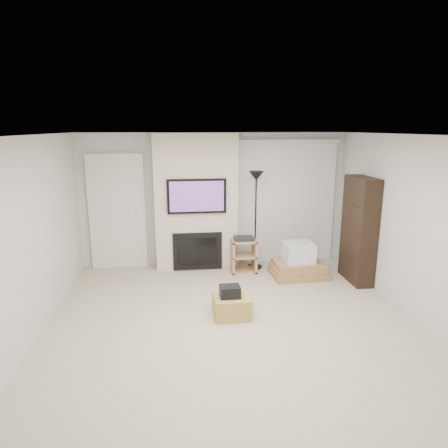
{
  "coord_description": "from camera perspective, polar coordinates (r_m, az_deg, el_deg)",
  "views": [
    {
      "loc": [
        -0.73,
        -4.68,
        2.59
      ],
      "look_at": [
        0.0,
        1.2,
        1.15
      ],
      "focal_mm": 32.0,
      "sensor_mm": 36.0,
      "label": 1
    }
  ],
  "objects": [
    {
      "name": "floor",
      "position": [
        5.4,
        1.62,
        -15.01
      ],
      "size": [
        5.0,
        5.5,
        0.0
      ],
      "primitive_type": "cube",
      "color": "#BBAD93",
      "rests_on": "ground"
    },
    {
      "name": "ceiling",
      "position": [
        4.74,
        1.82,
        12.55
      ],
      "size": [
        5.0,
        5.5,
        0.0
      ],
      "primitive_type": "cube",
      "color": "white",
      "rests_on": "wall_back"
    },
    {
      "name": "wall_back",
      "position": [
        7.59,
        -1.44,
        3.48
      ],
      "size": [
        5.0,
        0.0,
        2.5
      ],
      "primitive_type": "cube",
      "rotation": [
        1.57,
        0.0,
        0.0
      ],
      "color": "silver",
      "rests_on": "ground"
    },
    {
      "name": "wall_front",
      "position": [
        2.46,
        12.06,
        -19.67
      ],
      "size": [
        5.0,
        0.0,
        2.5
      ],
      "primitive_type": "cube",
      "rotation": [
        1.57,
        0.0,
        0.0
      ],
      "color": "silver",
      "rests_on": "ground"
    },
    {
      "name": "wall_left",
      "position": [
        5.18,
        -26.79,
        -2.84
      ],
      "size": [
        0.0,
        5.5,
        2.5
      ],
      "primitive_type": "cube",
      "rotation": [
        1.57,
        0.0,
        1.57
      ],
      "color": "silver",
      "rests_on": "ground"
    },
    {
      "name": "wall_right",
      "position": [
        5.84,
        26.73,
        -1.1
      ],
      "size": [
        0.0,
        5.5,
        2.5
      ],
      "primitive_type": "cube",
      "rotation": [
        1.57,
        0.0,
        1.57
      ],
      "color": "silver",
      "rests_on": "ground"
    },
    {
      "name": "hvac_vent",
      "position": [
        5.6,
        4.68,
        12.65
      ],
      "size": [
        0.35,
        0.18,
        0.01
      ],
      "primitive_type": "cube",
      "color": "silver",
      "rests_on": "ceiling"
    },
    {
      "name": "ottoman",
      "position": [
        5.73,
        1.08,
        -11.55
      ],
      "size": [
        0.51,
        0.51,
        0.3
      ],
      "primitive_type": "cube",
      "rotation": [
        0.0,
        0.0,
        0.02
      ],
      "color": "#AB9046",
      "rests_on": "floor"
    },
    {
      "name": "black_bag",
      "position": [
        5.6,
        0.85,
        -9.61
      ],
      "size": [
        0.28,
        0.23,
        0.16
      ],
      "primitive_type": "cube",
      "rotation": [
        0.0,
        0.0,
        0.02
      ],
      "color": "black",
      "rests_on": "ottoman"
    },
    {
      "name": "fireplace_wall",
      "position": [
        7.36,
        -3.99,
        3.02
      ],
      "size": [
        1.5,
        0.47,
        2.5
      ],
      "color": "beige",
      "rests_on": "floor"
    },
    {
      "name": "entry_door",
      "position": [
        7.63,
        -14.98,
        1.58
      ],
      "size": [
        1.02,
        0.11,
        2.14
      ],
      "color": "silver",
      "rests_on": "floor"
    },
    {
      "name": "vertical_blinds",
      "position": [
        7.8,
        8.91,
        3.77
      ],
      "size": [
        1.98,
        0.1,
        2.37
      ],
      "color": "silver",
      "rests_on": "floor"
    },
    {
      "name": "floor_lamp",
      "position": [
        7.29,
        4.6,
        4.5
      ],
      "size": [
        0.27,
        0.27,
        1.82
      ],
      "color": "black",
      "rests_on": "floor"
    },
    {
      "name": "av_stand",
      "position": [
        7.33,
        2.81,
        -4.2
      ],
      "size": [
        0.45,
        0.38,
        0.66
      ],
      "color": "tan",
      "rests_on": "floor"
    },
    {
      "name": "box_stack",
      "position": [
        7.24,
        10.5,
        -5.58
      ],
      "size": [
        0.94,
        0.73,
        0.62
      ],
      "color": "#A57849",
      "rests_on": "floor"
    },
    {
      "name": "bookshelf",
      "position": [
        7.12,
        18.71,
        -0.82
      ],
      "size": [
        0.3,
        0.8,
        1.8
      ],
      "color": "black",
      "rests_on": "floor"
    }
  ]
}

